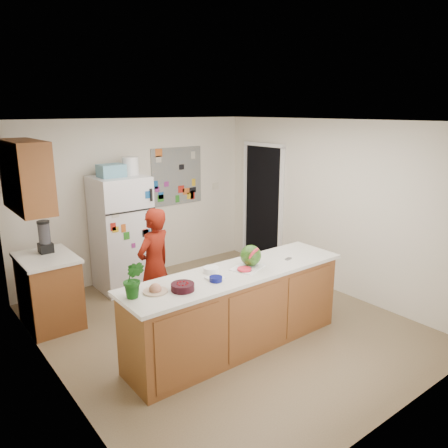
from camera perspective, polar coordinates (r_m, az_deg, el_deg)
floor at (r=5.64m, az=-0.05°, el=-13.12°), size 4.00×4.50×0.02m
wall_back at (r=7.05m, az=-11.38°, el=3.20°), size 4.00×0.02×2.50m
wall_left at (r=4.31m, az=-21.81°, el=-5.01°), size 0.02×4.50×2.50m
wall_right at (r=6.56m, az=13.97°, el=2.20°), size 0.02×4.50×2.50m
ceiling at (r=4.99m, az=-0.06°, el=13.39°), size 4.00×4.50×0.02m
doorway at (r=7.55m, az=5.14°, el=2.41°), size 0.03×0.85×2.04m
peninsula_base at (r=4.98m, az=1.68°, el=-11.32°), size 2.60×0.62×0.88m
peninsula_top at (r=4.80m, az=1.72°, el=-6.38°), size 2.68×0.70×0.04m
side_counter_base at (r=5.89m, az=-21.82°, el=-8.26°), size 0.60×0.80×0.86m
side_counter_top at (r=5.74m, az=-22.24°, el=-4.11°), size 0.64×0.84×0.04m
upper_cabinets at (r=5.44m, az=-24.46°, el=5.74°), size 0.35×1.00×0.80m
refrigerator at (r=6.62m, az=-13.20°, el=-1.21°), size 0.75×0.70×1.70m
fridge_top_bin at (r=6.40m, az=-14.51°, el=6.76°), size 0.35×0.28×0.18m
photo_collage at (r=7.34m, az=-6.16°, el=6.23°), size 0.95×0.01×0.95m
person at (r=5.53m, az=-9.07°, el=-5.44°), size 0.63×0.51×1.48m
blender_appliance at (r=5.83m, az=-22.38°, el=-1.68°), size 0.14×0.14×0.38m
cutting_board at (r=4.88m, az=3.11°, el=-5.70°), size 0.43×0.38×0.01m
watermelon at (r=4.89m, az=3.51°, el=-4.12°), size 0.24×0.24×0.24m
watermelon_slice at (r=4.78m, az=2.68°, el=-5.91°), size 0.15×0.15×0.02m
cherry_bowl at (r=4.31m, az=-5.42°, el=-8.18°), size 0.28×0.28×0.07m
white_bowl at (r=4.74m, az=-1.67°, el=-6.01°), size 0.19×0.19×0.06m
cobalt_bowl at (r=4.51m, az=-1.08°, el=-7.19°), size 0.16×0.16×0.05m
plate at (r=4.31m, az=-8.95°, el=-8.69°), size 0.31×0.31×0.02m
paper_towel at (r=4.57m, az=-1.21°, el=-7.08°), size 0.17×0.16×0.02m
keys at (r=5.20m, az=8.39°, el=-4.52°), size 0.10×0.06×0.01m
potted_plant at (r=4.16m, az=-11.70°, el=-7.08°), size 0.26×0.26×0.37m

